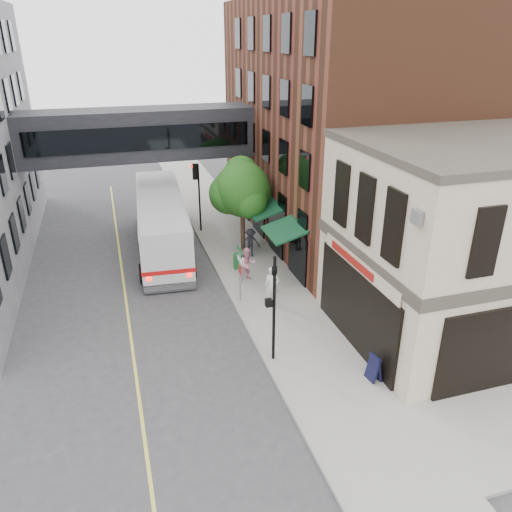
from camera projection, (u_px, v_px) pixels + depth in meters
ground at (280, 394)px, 18.36m from camera, size 120.00×120.00×0.00m
sidewalk_main at (236, 245)px, 31.09m from camera, size 4.00×60.00×0.15m
corner_building at (469, 242)px, 20.77m from camera, size 10.19×8.12×8.45m
brick_building at (353, 123)px, 31.25m from camera, size 13.76×18.00×14.00m
skyway_bridge at (139, 134)px, 30.63m from camera, size 14.00×3.18×3.00m
traffic_signal_near at (273, 297)px, 18.99m from camera, size 0.44×0.22×4.60m
traffic_signal_far at (197, 184)px, 31.91m from camera, size 0.53×0.28×4.50m
street_sign_pole at (240, 268)px, 23.79m from camera, size 0.08×0.75×3.00m
street_tree at (241, 189)px, 28.89m from camera, size 3.80×3.20×5.60m
lane_marking at (125, 291)px, 25.76m from camera, size 0.12×40.00×0.01m
bus at (161, 220)px, 30.12m from camera, size 3.64×12.38×3.29m
pedestrian_a at (272, 286)px, 23.85m from camera, size 0.79×0.62×1.92m
pedestrian_b at (248, 264)px, 26.19m from camera, size 1.00×0.85×1.83m
pedestrian_c at (251, 243)px, 29.05m from camera, size 1.19×0.80×1.71m
newspaper_box at (238, 261)px, 27.72m from camera, size 0.47×0.42×0.87m
sandwich_board at (374, 368)px, 18.73m from camera, size 0.44×0.63×1.05m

